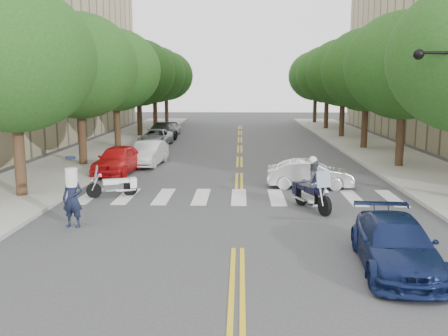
{
  "coord_description": "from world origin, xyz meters",
  "views": [
    {
      "loc": [
        0.06,
        -13.49,
        4.57
      ],
      "look_at": [
        -0.59,
        5.98,
        1.3
      ],
      "focal_mm": 40.0,
      "sensor_mm": 36.0,
      "label": 1
    }
  ],
  "objects_px": {
    "motorcycle_police": "(311,186)",
    "sedan_blue": "(395,244)",
    "motorcycle_parked": "(117,185)",
    "officer_standing": "(73,199)",
    "convertible": "(310,174)"
  },
  "relations": [
    {
      "from": "officer_standing",
      "to": "sedan_blue",
      "type": "height_order",
      "value": "officer_standing"
    },
    {
      "from": "convertible",
      "to": "sedan_blue",
      "type": "xyz_separation_m",
      "value": [
        0.78,
        -9.93,
        0.02
      ]
    },
    {
      "from": "motorcycle_parked",
      "to": "officer_standing",
      "type": "relative_size",
      "value": 1.08
    },
    {
      "from": "motorcycle_parked",
      "to": "officer_standing",
      "type": "xyz_separation_m",
      "value": [
        -0.3,
        -4.47,
        0.46
      ]
    },
    {
      "from": "officer_standing",
      "to": "motorcycle_parked",
      "type": "bearing_deg",
      "value": 93.64
    },
    {
      "from": "convertible",
      "to": "sedan_blue",
      "type": "relative_size",
      "value": 0.86
    },
    {
      "from": "motorcycle_parked",
      "to": "officer_standing",
      "type": "bearing_deg",
      "value": 155.94
    },
    {
      "from": "convertible",
      "to": "officer_standing",
      "type": "bearing_deg",
      "value": 131.72
    },
    {
      "from": "officer_standing",
      "to": "sedan_blue",
      "type": "distance_m",
      "value": 9.89
    },
    {
      "from": "motorcycle_parked",
      "to": "convertible",
      "type": "height_order",
      "value": "motorcycle_parked"
    },
    {
      "from": "motorcycle_police",
      "to": "sedan_blue",
      "type": "bearing_deg",
      "value": 80.65
    },
    {
      "from": "motorcycle_police",
      "to": "sedan_blue",
      "type": "height_order",
      "value": "motorcycle_police"
    },
    {
      "from": "convertible",
      "to": "motorcycle_police",
      "type": "bearing_deg",
      "value": 177.33
    },
    {
      "from": "motorcycle_parked",
      "to": "officer_standing",
      "type": "distance_m",
      "value": 4.5
    },
    {
      "from": "motorcycle_police",
      "to": "motorcycle_parked",
      "type": "relative_size",
      "value": 1.18
    }
  ]
}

